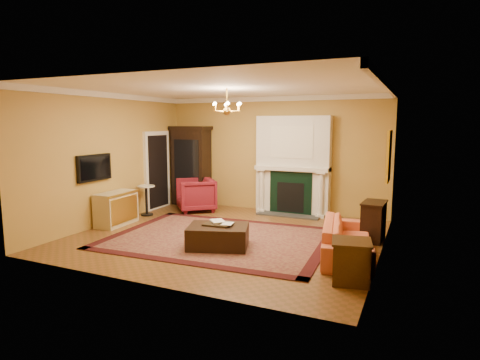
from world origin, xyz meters
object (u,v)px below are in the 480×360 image
Objects in this scene: pedestal_table at (146,198)px; leather_ottoman at (218,236)px; console_table at (373,222)px; commode at (116,208)px; end_table at (351,263)px; coral_sofa at (348,233)px; china_cabinet at (191,168)px; wingback_armchair at (196,193)px.

pedestal_table reaches higher than leather_ottoman.
commode is at bearing -164.58° from console_table.
pedestal_table is 0.70× the size of leather_ottoman.
end_table is 0.55× the size of leather_ottoman.
china_cabinet is at bearing 50.68° from coral_sofa.
leather_ottoman is (2.92, -0.57, -0.16)m from commode.
coral_sofa reaches higher than pedestal_table.
pedestal_table is at bearing 156.98° from end_table.
wingback_armchair reaches higher than commode.
pedestal_table is 3.32m from leather_ottoman.
pedestal_table is 1.01× the size of console_table.
coral_sofa is 1.90× the size of leather_ottoman.
wingback_armchair is 1.30m from pedestal_table.
console_table is (0.06, 2.36, 0.08)m from end_table.
china_cabinet is at bearing 78.99° from pedestal_table.
coral_sofa is 1.19m from console_table.
end_table is (5.45, -1.24, -0.08)m from commode.
wingback_armchair is 4.76m from coral_sofa.
commode reaches higher than console_table.
wingback_armchair is at bearing 172.79° from console_table.
pedestal_table is at bearing 68.27° from coral_sofa.
end_table is 0.79× the size of console_table.
coral_sofa is 3.48× the size of end_table.
china_cabinet is 6.48m from end_table.
end_table is (0.25, -1.21, -0.11)m from coral_sofa.
commode is (-0.37, -2.70, -0.69)m from china_cabinet.
end_table is at bearing -177.95° from coral_sofa.
pedestal_table reaches higher than commode.
wingback_armchair reaches higher than pedestal_table.
coral_sofa is at bearing -25.32° from china_cabinet.
china_cabinet is at bearing 79.55° from commode.
leather_ottoman is at bearing -29.51° from pedestal_table.
console_table is (4.60, -0.91, -0.10)m from wingback_armchair.
pedestal_table is 1.06m from commode.
wingback_armchair is (0.55, -0.68, -0.59)m from china_cabinet.
china_cabinet is 2.83× the size of console_table.
coral_sofa is at bearing -5.24° from leather_ottoman.
coral_sofa is 1.24m from end_table.
china_cabinet is 5.43m from console_table.
end_table is at bearing 13.15° from wingback_armchair.
wingback_armchair is 2.22m from commode.
console_table is (0.31, 1.15, -0.03)m from coral_sofa.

